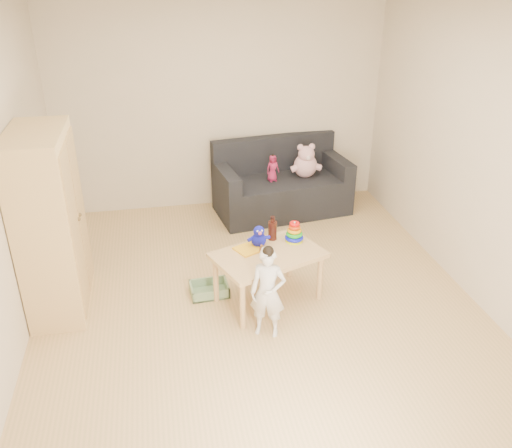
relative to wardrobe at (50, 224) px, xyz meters
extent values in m
plane|color=tan|center=(1.76, -0.25, -0.82)|extent=(4.50, 4.50, 0.00)
plane|color=white|center=(1.76, -0.25, 1.78)|extent=(4.50, 4.50, 0.00)
plane|color=beige|center=(1.76, 2.00, 0.48)|extent=(4.00, 0.00, 4.00)
plane|color=beige|center=(1.76, -2.50, 0.48)|extent=(4.00, 0.00, 4.00)
plane|color=beige|center=(-0.24, -0.25, 0.48)|extent=(0.00, 4.50, 4.50)
plane|color=beige|center=(3.76, -0.25, 0.48)|extent=(0.00, 4.50, 4.50)
cube|color=#F0C783|center=(0.00, 0.00, 0.00)|extent=(0.46, 0.92, 1.65)
cube|color=black|center=(2.45, 1.58, -0.60)|extent=(1.69, 1.01, 0.45)
cube|color=tan|center=(1.86, -0.30, -0.57)|extent=(1.10, 0.90, 0.50)
imported|color=silver|center=(1.76, -0.78, -0.43)|extent=(0.35, 0.29, 0.80)
imported|color=#B12150|center=(2.31, 1.51, -0.22)|extent=(0.18, 0.15, 0.32)
cylinder|color=#E7FD0D|center=(2.15, -0.12, -0.31)|extent=(0.16, 0.16, 0.02)
cylinder|color=silver|center=(2.15, -0.12, -0.22)|extent=(0.02, 0.02, 0.19)
torus|color=#0E15E1|center=(2.15, -0.12, -0.29)|extent=(0.18, 0.18, 0.04)
torus|color=green|center=(2.15, -0.12, -0.25)|extent=(0.16, 0.16, 0.04)
torus|color=#EFA00C|center=(2.15, -0.12, -0.21)|extent=(0.14, 0.14, 0.04)
torus|color=red|center=(2.15, -0.12, -0.17)|extent=(0.11, 0.11, 0.03)
torus|color=red|center=(2.15, -0.12, -0.14)|extent=(0.10, 0.10, 0.03)
cylinder|color=black|center=(1.96, -0.04, -0.23)|extent=(0.08, 0.08, 0.18)
cylinder|color=black|center=(1.96, -0.04, -0.13)|extent=(0.04, 0.04, 0.05)
cylinder|color=black|center=(1.96, -0.04, -0.10)|extent=(0.04, 0.04, 0.02)
cube|color=yellow|center=(1.69, -0.21, -0.32)|extent=(0.28, 0.28, 0.02)
camera|label=1|loc=(0.94, -4.43, 2.08)|focal=38.00mm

